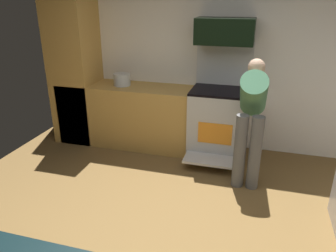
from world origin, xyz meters
The scene contains 8 objects.
ground_plane centered at (0.00, 0.00, -0.01)m, with size 5.20×4.80×0.02m, color brown.
wall_back centered at (0.00, 2.34, 1.30)m, with size 5.20×0.12×2.60m, color silver.
lower_cabinet_run centered at (-0.90, 1.98, 0.45)m, with size 2.40×0.60×0.90m, color #BD8E43.
cabinet_column centered at (-1.90, 1.98, 1.05)m, with size 0.60×0.60×2.10m, color #BD8E43.
oven_range centered at (0.26, 1.97, 0.51)m, with size 0.76×0.96×1.53m.
microwave centered at (0.26, 2.06, 1.69)m, with size 0.74×0.38×0.33m, color black.
person_cook centered at (0.70, 1.36, 0.87)m, with size 0.31×0.66×1.43m.
stock_pot centered at (-1.16, 1.98, 0.99)m, with size 0.24×0.24×0.17m, color silver.
Camera 1 is at (0.74, -2.25, 2.13)m, focal length 34.84 mm.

